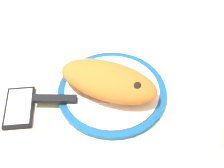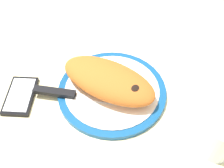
# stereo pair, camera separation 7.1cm
# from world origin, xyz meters

# --- Properties ---
(ground_plane) EXTENTS (1.50, 1.50, 0.03)m
(ground_plane) POSITION_xyz_m (0.00, 0.00, -0.01)
(ground_plane) COLOR beige
(plate) EXTENTS (0.27, 0.27, 0.02)m
(plate) POSITION_xyz_m (0.00, 0.00, 0.01)
(plate) COLOR navy
(plate) RESTS_ON ground_plane
(calzone) EXTENTS (0.26, 0.15, 0.06)m
(calzone) POSITION_xyz_m (0.01, -0.00, 0.05)
(calzone) COLOR #C16023
(calzone) RESTS_ON plate
(fork) EXTENTS (0.16, 0.03, 0.00)m
(fork) POSITION_xyz_m (0.04, -0.06, 0.02)
(fork) COLOR silver
(fork) RESTS_ON plate
(knife) EXTENTS (0.25, 0.07, 0.01)m
(knife) POSITION_xyz_m (0.09, 0.06, 0.02)
(knife) COLOR silver
(knife) RESTS_ON plate
(smartphone) EXTENTS (0.10, 0.13, 0.01)m
(smartphone) POSITION_xyz_m (0.21, 0.10, 0.01)
(smartphone) COLOR black
(smartphone) RESTS_ON ground_plane
(water_glass) EXTENTS (0.08, 0.08, 0.09)m
(water_glass) POSITION_xyz_m (-0.26, 0.06, 0.04)
(water_glass) COLOR silver
(water_glass) RESTS_ON ground_plane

